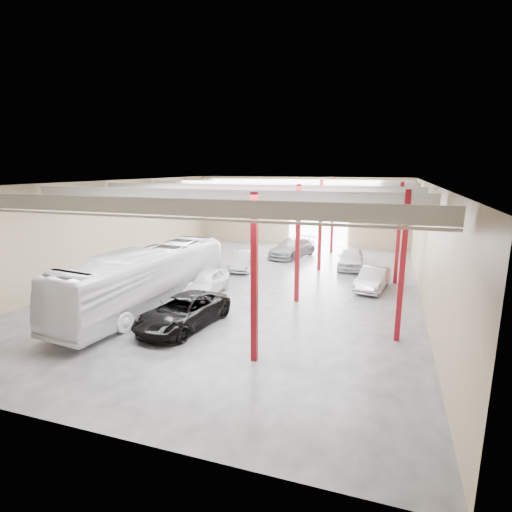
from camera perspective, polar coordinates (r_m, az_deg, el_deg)
The scene contains 8 objects.
depot_shell at distance 26.71m, azimuth -0.52°, elevation 6.19°, with size 22.12×32.12×7.06m.
coach_bus at distance 23.54m, azimuth -15.46°, elevation -3.19°, with size 2.91×12.43×3.46m, color white.
black_sedan at distance 20.70m, azimuth -10.40°, elevation -7.83°, with size 2.63×5.70×1.58m, color black.
car_row_a at distance 25.61m, azimuth -7.20°, elevation -3.73°, with size 1.88×4.68×1.60m, color white.
car_row_b at distance 31.76m, azimuth -1.87°, elevation -0.57°, with size 1.56×4.47×1.47m, color #A9A9AE.
car_row_c at distance 36.31m, azimuth 5.25°, elevation 1.18°, with size 2.30×5.65×1.64m, color slate.
car_right_near at distance 27.59m, azimuth 16.36°, elevation -3.12°, with size 1.54×4.41×1.45m, color #B7B7BC.
car_right_far at distance 33.05m, azimuth 13.39°, elevation -0.21°, with size 1.97×4.91×1.67m, color silver.
Camera 1 is at (8.73, -24.63, 7.91)m, focal length 28.00 mm.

